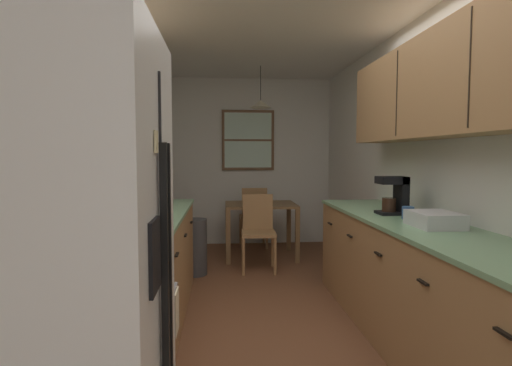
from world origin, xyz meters
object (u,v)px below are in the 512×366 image
(microwave_over_range, at_px, (73,93))
(dining_chair_far, at_px, (254,214))
(dining_table, at_px, (261,212))
(storage_canister, at_px, (121,220))
(dish_rack, at_px, (435,220))
(dining_chair_near, at_px, (258,228))
(refrigerator, at_px, (53,299))
(trash_bin, at_px, (194,247))
(mug_by_coffeemaker, at_px, (408,213))
(coffee_maker, at_px, (395,194))
(stove_range, at_px, (103,332))

(microwave_over_range, relative_size, dining_chair_far, 0.68)
(dining_table, bearing_deg, storage_canister, -111.85)
(dish_rack, bearing_deg, dining_chair_near, 113.60)
(refrigerator, distance_m, trash_bin, 3.32)
(storage_canister, height_order, mug_by_coffeemaker, storage_canister)
(microwave_over_range, relative_size, dining_table, 0.66)
(trash_bin, bearing_deg, dining_chair_near, 11.95)
(dining_table, distance_m, storage_canister, 3.08)
(storage_canister, bearing_deg, coffee_maker, 16.80)
(trash_bin, relative_size, storage_canister, 4.10)
(dining_table, distance_m, trash_bin, 1.15)
(microwave_over_range, distance_m, dish_rack, 2.31)
(refrigerator, distance_m, stove_range, 0.83)
(refrigerator, relative_size, microwave_over_range, 2.92)
(stove_range, height_order, trash_bin, stove_range)
(dining_table, bearing_deg, refrigerator, -105.11)
(microwave_over_range, xyz_separation_m, dish_rack, (2.14, 0.48, -0.73))
(dining_chair_near, bearing_deg, dish_rack, -66.40)
(coffee_maker, relative_size, dish_rack, 0.90)
(dining_table, bearing_deg, dining_chair_near, -98.28)
(refrigerator, relative_size, dining_table, 1.92)
(refrigerator, xyz_separation_m, mug_by_coffeemaker, (1.95, 1.53, 0.05))
(dining_chair_near, xyz_separation_m, dining_chair_far, (0.04, 1.15, 0.00))
(refrigerator, height_order, stove_range, refrigerator)
(dining_chair_far, xyz_separation_m, mug_by_coffeemaker, (0.92, -3.04, 0.45))
(dining_chair_near, height_order, storage_canister, storage_canister)
(dish_rack, bearing_deg, dining_chair_far, 105.55)
(mug_by_coffeemaker, relative_size, dish_rack, 0.37)
(storage_canister, bearing_deg, dish_rack, 0.70)
(refrigerator, relative_size, mug_by_coffeemaker, 14.25)
(stove_range, distance_m, microwave_over_range, 1.21)
(trash_bin, bearing_deg, refrigerator, -94.25)
(storage_canister, xyz_separation_m, dish_rack, (2.03, 0.02, -0.03))
(microwave_over_range, height_order, dining_table, microwave_over_range)
(dining_chair_near, relative_size, coffee_maker, 2.94)
(refrigerator, bearing_deg, dining_chair_near, 73.78)
(dining_chair_near, distance_m, mug_by_coffeemaker, 2.17)
(dining_table, distance_m, dining_chair_far, 0.59)
(refrigerator, height_order, dining_chair_near, refrigerator)
(stove_range, distance_m, dining_chair_far, 4.01)
(dining_table, xyz_separation_m, storage_canister, (-1.14, -2.84, 0.37))
(dining_chair_near, height_order, trash_bin, dining_chair_near)
(dining_chair_near, bearing_deg, trash_bin, -168.05)
(storage_canister, bearing_deg, trash_bin, 81.89)
(dish_rack, bearing_deg, microwave_over_range, -167.48)
(dining_chair_far, bearing_deg, trash_bin, -121.19)
(stove_range, height_order, dish_rack, stove_range)
(coffee_maker, distance_m, dish_rack, 0.59)
(dish_rack, bearing_deg, trash_bin, 129.80)
(microwave_over_range, bearing_deg, dining_table, 69.25)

